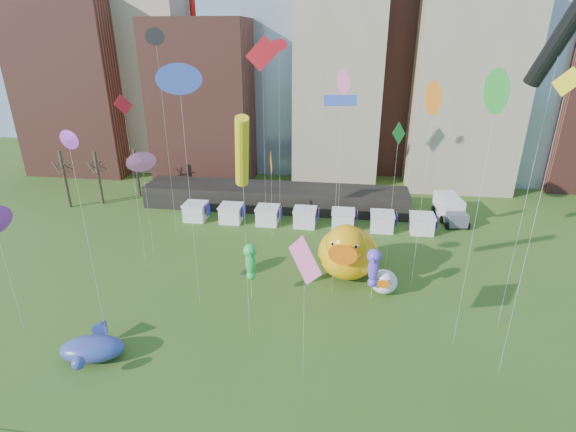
# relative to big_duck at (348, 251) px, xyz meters

# --- Properties ---
(skyline) EXTENTS (101.00, 23.00, 68.00)m
(skyline) POSITION_rel_big_duck_xyz_m (-4.41, 37.59, 18.43)
(skyline) COLOR brown
(skyline) RESTS_ON ground
(pavilion) EXTENTS (38.00, 6.00, 3.20)m
(pavilion) POSITION_rel_big_duck_xyz_m (-10.66, 18.53, -1.41)
(pavilion) COLOR black
(pavilion) RESTS_ON ground
(vendor_tents) EXTENTS (33.24, 2.80, 2.40)m
(vendor_tents) POSITION_rel_big_duck_xyz_m (-5.64, 12.53, -1.91)
(vendor_tents) COLOR white
(vendor_tents) RESTS_ON ground
(bare_trees) EXTENTS (8.44, 6.44, 8.50)m
(bare_trees) POSITION_rel_big_duck_xyz_m (-36.83, 17.07, 1.00)
(bare_trees) COLOR #382B21
(bare_trees) RESTS_ON ground
(big_duck) EXTENTS (7.05, 8.89, 6.56)m
(big_duck) POSITION_rel_big_duck_xyz_m (0.00, 0.00, 0.00)
(big_duck) COLOR #FFA60D
(big_duck) RESTS_ON ground
(small_duck) EXTENTS (2.98, 3.75, 2.76)m
(small_duck) POSITION_rel_big_duck_xyz_m (3.64, -2.60, -1.74)
(small_duck) COLOR white
(small_duck) RESTS_ON ground
(seahorse_green) EXTENTS (1.39, 1.68, 5.90)m
(seahorse_green) POSITION_rel_big_duck_xyz_m (-8.90, -5.59, 1.33)
(seahorse_green) COLOR silver
(seahorse_green) RESTS_ON ground
(seahorse_purple) EXTENTS (1.64, 1.88, 5.37)m
(seahorse_purple) POSITION_rel_big_duck_xyz_m (2.42, -4.05, 0.71)
(seahorse_purple) COLOR silver
(seahorse_purple) RESTS_ON ground
(whale_inflatable) EXTENTS (5.33, 6.33, 2.17)m
(whale_inflatable) POSITION_rel_big_duck_xyz_m (-19.34, -15.23, -2.02)
(whale_inflatable) COLOR #473591
(whale_inflatable) RESTS_ON ground
(box_truck) EXTENTS (3.61, 7.48, 3.06)m
(box_truck) POSITION_rel_big_duck_xyz_m (13.72, 17.57, -1.44)
(box_truck) COLOR silver
(box_truck) RESTS_ON ground
(kite_0) EXTENTS (1.04, 1.73, 18.30)m
(kite_0) POSITION_rel_big_duck_xyz_m (-21.82, -0.73, 13.68)
(kite_0) COLOR silver
(kite_0) RESTS_ON ground
(kite_1) EXTENTS (1.78, 1.65, 11.97)m
(kite_1) POSITION_rel_big_duck_xyz_m (-22.26, 2.24, 7.86)
(kite_1) COLOR silver
(kite_1) RESTS_ON ground
(kite_2) EXTENTS (1.83, 0.77, 24.20)m
(kite_2) POSITION_rel_big_duck_xyz_m (-21.84, 8.23, 20.18)
(kite_2) COLOR silver
(kite_2) RESTS_ON ground
(kite_3) EXTENTS (1.36, 1.71, 16.17)m
(kite_3) POSITION_rel_big_duck_xyz_m (4.02, 0.48, 11.67)
(kite_3) COLOR silver
(kite_3) RESTS_ON ground
(kite_4) EXTENTS (1.23, 1.21, 21.74)m
(kite_4) POSITION_rel_big_duck_xyz_m (11.64, -12.38, 16.70)
(kite_4) COLOR silver
(kite_4) RESTS_ON ground
(kite_5) EXTENTS (2.73, 0.98, 18.89)m
(kite_5) POSITION_rel_big_duck_xyz_m (-1.36, -3.63, 15.30)
(kite_5) COLOR silver
(kite_5) RESTS_ON ground
(kite_6) EXTENTS (0.74, 2.77, 10.78)m
(kite_6) POSITION_rel_big_duck_xyz_m (-9.46, 9.00, 6.25)
(kite_6) COLOR silver
(kite_6) RESTS_ON ground
(kite_8) EXTENTS (1.21, 0.44, 23.06)m
(kite_8) POSITION_rel_big_duck_xyz_m (-8.40, 8.89, 19.16)
(kite_8) COLOR silver
(kite_8) RESTS_ON ground
(kite_9) EXTENTS (1.17, 2.23, 20.28)m
(kite_9) POSITION_rel_big_duck_xyz_m (-1.20, 4.88, 16.08)
(kite_9) COLOR silver
(kite_9) RESTS_ON ground
(kite_10) EXTENTS (3.46, 4.12, 27.05)m
(kite_10) POSITION_rel_big_duck_xyz_m (13.23, -6.59, 20.46)
(kite_10) COLOR silver
(kite_10) RESTS_ON ground
(kite_11) EXTENTS (0.57, 2.89, 21.47)m
(kite_11) POSITION_rel_big_duck_xyz_m (8.87, -9.66, 17.01)
(kite_11) COLOR silver
(kite_11) RESTS_ON ground
(kite_12) EXTENTS (1.96, 3.45, 18.53)m
(kite_12) POSITION_rel_big_duck_xyz_m (-7.94, -10.77, 12.69)
(kite_12) COLOR silver
(kite_12) RESTS_ON ground
(kite_13) EXTENTS (2.32, 1.03, 21.45)m
(kite_13) POSITION_rel_big_duck_xyz_m (-13.64, -6.87, 17.24)
(kite_13) COLOR silver
(kite_13) RESTS_ON ground
(kite_14) EXTENTS (0.84, 2.81, 19.92)m
(kite_14) POSITION_rel_big_duck_xyz_m (6.45, -1.44, 15.50)
(kite_14) COLOR silver
(kite_14) RESTS_ON ground
(kite_15) EXTENTS (1.24, 0.60, 17.69)m
(kite_15) POSITION_rel_big_duck_xyz_m (-18.62, -14.37, 13.91)
(kite_15) COLOR silver
(kite_15) RESTS_ON ground
(kite_16) EXTENTS (3.71, 0.85, 23.44)m
(kite_16) POSITION_rel_big_duck_xyz_m (-10.41, 9.93, 18.26)
(kite_16) COLOR silver
(kite_16) RESTS_ON ground
(kite_17) EXTENTS (2.50, 2.47, 11.41)m
(kite_17) POSITION_rel_big_duck_xyz_m (-2.96, -14.94, 6.59)
(kite_17) COLOR silver
(kite_17) RESTS_ON ground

